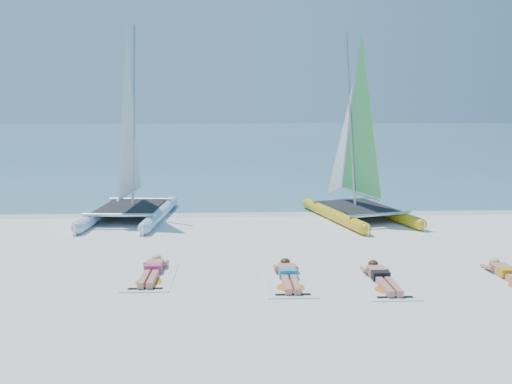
{
  "coord_description": "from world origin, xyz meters",
  "views": [
    {
      "loc": [
        -0.86,
        -11.74,
        3.59
      ],
      "look_at": [
        -0.31,
        1.2,
        1.44
      ],
      "focal_mm": 35.0,
      "sensor_mm": 36.0,
      "label": 1
    }
  ],
  "objects_px": {
    "catamaran_blue": "(130,159)",
    "towel_c": "(384,284)",
    "sunbather_c": "(381,276)",
    "sunbather_d": "(509,273)",
    "catamaran_yellow": "(353,157)",
    "towel_b": "(289,282)",
    "sunbather_b": "(288,274)",
    "towel_a": "(151,277)",
    "sunbather_a": "(153,269)"
  },
  "relations": [
    {
      "from": "towel_b",
      "to": "sunbather_b",
      "type": "height_order",
      "value": "sunbather_b"
    },
    {
      "from": "catamaran_yellow",
      "to": "towel_b",
      "type": "bearing_deg",
      "value": -128.48
    },
    {
      "from": "catamaran_blue",
      "to": "towel_b",
      "type": "distance_m",
      "value": 8.22
    },
    {
      "from": "sunbather_a",
      "to": "sunbather_b",
      "type": "distance_m",
      "value": 2.98
    },
    {
      "from": "catamaran_blue",
      "to": "catamaran_yellow",
      "type": "height_order",
      "value": "catamaran_blue"
    },
    {
      "from": "catamaran_blue",
      "to": "catamaran_yellow",
      "type": "bearing_deg",
      "value": 4.33
    },
    {
      "from": "sunbather_c",
      "to": "sunbather_b",
      "type": "bearing_deg",
      "value": 173.55
    },
    {
      "from": "sunbather_b",
      "to": "sunbather_d",
      "type": "distance_m",
      "value": 4.74
    },
    {
      "from": "sunbather_b",
      "to": "sunbather_c",
      "type": "height_order",
      "value": "same"
    },
    {
      "from": "catamaran_blue",
      "to": "sunbather_c",
      "type": "xyz_separation_m",
      "value": [
        6.53,
        -6.55,
        -1.86
      ]
    },
    {
      "from": "sunbather_a",
      "to": "towel_b",
      "type": "bearing_deg",
      "value": -12.27
    },
    {
      "from": "catamaran_yellow",
      "to": "towel_c",
      "type": "bearing_deg",
      "value": -112.69
    },
    {
      "from": "catamaran_yellow",
      "to": "sunbather_d",
      "type": "distance_m",
      "value": 7.09
    },
    {
      "from": "catamaran_blue",
      "to": "towel_c",
      "type": "height_order",
      "value": "catamaran_blue"
    },
    {
      "from": "sunbather_d",
      "to": "towel_c",
      "type": "bearing_deg",
      "value": -174.83
    },
    {
      "from": "catamaran_yellow",
      "to": "towel_b",
      "type": "height_order",
      "value": "catamaran_yellow"
    },
    {
      "from": "sunbather_a",
      "to": "catamaran_blue",
      "type": "bearing_deg",
      "value": 105.57
    },
    {
      "from": "sunbather_a",
      "to": "sunbather_c",
      "type": "relative_size",
      "value": 1.0
    },
    {
      "from": "towel_a",
      "to": "towel_b",
      "type": "xyz_separation_m",
      "value": [
        2.95,
        -0.45,
        0.0
      ]
    },
    {
      "from": "sunbather_a",
      "to": "towel_c",
      "type": "relative_size",
      "value": 0.93
    },
    {
      "from": "towel_b",
      "to": "sunbather_d",
      "type": "bearing_deg",
      "value": 0.4
    },
    {
      "from": "towel_b",
      "to": "sunbather_b",
      "type": "bearing_deg",
      "value": 90.0
    },
    {
      "from": "sunbather_d",
      "to": "sunbather_a",
      "type": "bearing_deg",
      "value": 175.48
    },
    {
      "from": "sunbather_a",
      "to": "sunbather_c",
      "type": "height_order",
      "value": "same"
    },
    {
      "from": "sunbather_b",
      "to": "towel_c",
      "type": "bearing_deg",
      "value": -11.95
    },
    {
      "from": "towel_c",
      "to": "sunbather_c",
      "type": "relative_size",
      "value": 1.07
    },
    {
      "from": "catamaran_yellow",
      "to": "sunbather_c",
      "type": "distance_m",
      "value": 6.96
    },
    {
      "from": "catamaran_blue",
      "to": "sunbather_b",
      "type": "distance_m",
      "value": 8.04
    },
    {
      "from": "sunbather_b",
      "to": "sunbather_c",
      "type": "xyz_separation_m",
      "value": [
        1.95,
        -0.22,
        0.0
      ]
    },
    {
      "from": "towel_a",
      "to": "towel_b",
      "type": "height_order",
      "value": "same"
    },
    {
      "from": "catamaran_blue",
      "to": "towel_a",
      "type": "distance_m",
      "value": 6.6
    },
    {
      "from": "towel_b",
      "to": "sunbather_b",
      "type": "xyz_separation_m",
      "value": [
        0.0,
        0.19,
        0.11
      ]
    },
    {
      "from": "catamaran_blue",
      "to": "sunbather_d",
      "type": "relative_size",
      "value": 3.85
    },
    {
      "from": "sunbather_c",
      "to": "sunbather_d",
      "type": "distance_m",
      "value": 2.79
    },
    {
      "from": "sunbather_d",
      "to": "catamaran_yellow",
      "type": "bearing_deg",
      "value": 105.91
    },
    {
      "from": "towel_c",
      "to": "sunbather_d",
      "type": "relative_size",
      "value": 1.07
    },
    {
      "from": "sunbather_b",
      "to": "towel_c",
      "type": "xyz_separation_m",
      "value": [
        1.95,
        -0.41,
        -0.11
      ]
    },
    {
      "from": "sunbather_b",
      "to": "towel_c",
      "type": "distance_m",
      "value": 1.99
    },
    {
      "from": "catamaran_blue",
      "to": "towel_c",
      "type": "distance_m",
      "value": 9.6
    },
    {
      "from": "catamaran_blue",
      "to": "catamaran_yellow",
      "type": "xyz_separation_m",
      "value": [
        7.45,
        0.08,
        0.03
      ]
    },
    {
      "from": "towel_b",
      "to": "towel_c",
      "type": "height_order",
      "value": "same"
    },
    {
      "from": "catamaran_yellow",
      "to": "catamaran_blue",
      "type": "bearing_deg",
      "value": 165.61
    },
    {
      "from": "towel_c",
      "to": "towel_a",
      "type": "bearing_deg",
      "value": 172.22
    },
    {
      "from": "sunbather_b",
      "to": "towel_c",
      "type": "relative_size",
      "value": 0.93
    },
    {
      "from": "sunbather_b",
      "to": "sunbather_d",
      "type": "xyz_separation_m",
      "value": [
        4.74,
        -0.16,
        0.0
      ]
    },
    {
      "from": "towel_c",
      "to": "catamaran_blue",
      "type": "bearing_deg",
      "value": 134.08
    },
    {
      "from": "towel_a",
      "to": "towel_c",
      "type": "relative_size",
      "value": 1.0
    },
    {
      "from": "sunbather_c",
      "to": "sunbather_d",
      "type": "relative_size",
      "value": 1.0
    },
    {
      "from": "catamaran_blue",
      "to": "towel_c",
      "type": "relative_size",
      "value": 3.59
    },
    {
      "from": "towel_c",
      "to": "towel_b",
      "type": "bearing_deg",
      "value": 173.55
    }
  ]
}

